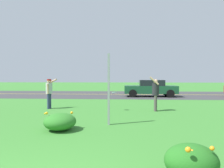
# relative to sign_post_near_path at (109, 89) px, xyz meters

# --- Properties ---
(ground_plane) EXTENTS (120.00, 120.00, 0.00)m
(ground_plane) POSITION_rel_sign_post_near_path_xyz_m (-0.95, 3.96, -1.25)
(ground_plane) COLOR #387A2D
(highway_strip) EXTENTS (120.00, 9.41, 0.01)m
(highway_strip) POSITION_rel_sign_post_near_path_xyz_m (-0.95, 13.29, -1.25)
(highway_strip) COLOR #38383A
(highway_strip) RESTS_ON ground
(highway_center_stripe) EXTENTS (120.00, 0.16, 0.00)m
(highway_center_stripe) POSITION_rel_sign_post_near_path_xyz_m (-0.95, 13.29, -1.24)
(highway_center_stripe) COLOR yellow
(highway_center_stripe) RESTS_ON ground
(daylily_clump_front_right) EXTENTS (0.88, 0.76, 0.64)m
(daylily_clump_front_right) POSITION_rel_sign_post_near_path_xyz_m (1.68, -3.82, -0.96)
(daylily_clump_front_right) COLOR #23661E
(daylily_clump_front_right) RESTS_ON ground
(daylily_clump_near_camera) EXTENTS (1.01, 1.05, 0.59)m
(daylily_clump_near_camera) POSITION_rel_sign_post_near_path_xyz_m (-1.47, -0.87, -0.98)
(daylily_clump_near_camera) COLOR #2D7526
(daylily_clump_near_camera) RESTS_ON ground
(sign_post_near_path) EXTENTS (0.07, 0.10, 2.50)m
(sign_post_near_path) POSITION_rel_sign_post_near_path_xyz_m (0.00, 0.00, 0.00)
(sign_post_near_path) COLOR #93969B
(sign_post_near_path) RESTS_ON ground
(person_thrower_red_cap_gray_shirt) EXTENTS (0.55, 0.50, 1.61)m
(person_thrower_red_cap_gray_shirt) POSITION_rel_sign_post_near_path_xyz_m (-3.49, 3.60, -0.29)
(person_thrower_red_cap_gray_shirt) COLOR #B2B2B7
(person_thrower_red_cap_gray_shirt) RESTS_ON ground
(person_catcher_dark_shirt) EXTENTS (0.50, 0.50, 1.72)m
(person_catcher_dark_shirt) POSITION_rel_sign_post_near_path_xyz_m (2.07, 3.16, -0.31)
(person_catcher_dark_shirt) COLOR #232328
(person_catcher_dark_shirt) RESTS_ON ground
(frisbee_pale_blue) EXTENTS (0.26, 0.26, 0.07)m
(frisbee_pale_blue) POSITION_rel_sign_post_near_path_xyz_m (0.03, 3.14, -0.33)
(frisbee_pale_blue) COLOR #ADD6E5
(car_dark_green_center_left) EXTENTS (4.50, 2.00, 1.45)m
(car_dark_green_center_left) POSITION_rel_sign_post_near_path_xyz_m (2.75, 11.18, -0.51)
(car_dark_green_center_left) COLOR #194C2D
(car_dark_green_center_left) RESTS_ON ground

